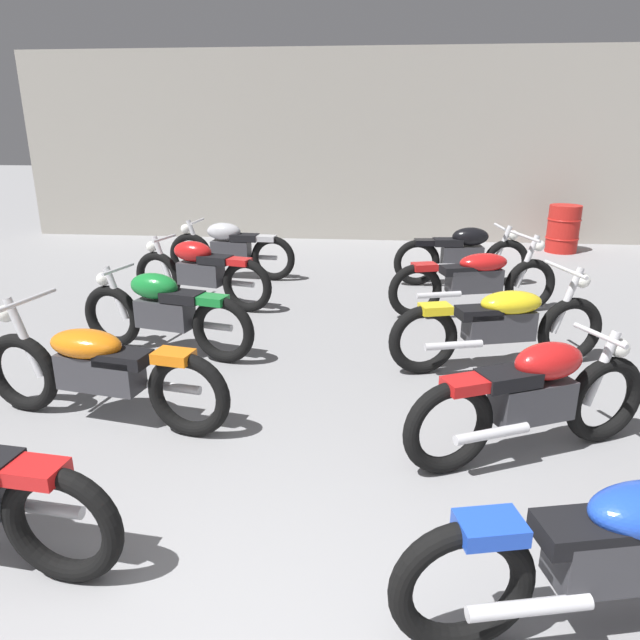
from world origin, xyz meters
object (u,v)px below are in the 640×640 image
motorcycle_left_row_4 (230,249)px  motorcycle_right_row_1 (534,397)px  motorcycle_right_row_4 (463,254)px  oil_drum (563,229)px  motorcycle_left_row_2 (164,311)px  motorcycle_right_row_3 (475,279)px  motorcycle_right_row_0 (628,549)px  motorcycle_left_row_3 (200,272)px  motorcycle_left_row_1 (99,369)px  motorcycle_right_row_2 (501,324)px

motorcycle_left_row_4 → motorcycle_right_row_1: 5.78m
motorcycle_right_row_4 → oil_drum: 3.32m
motorcycle_left_row_2 → motorcycle_left_row_4: bearing=91.6°
motorcycle_right_row_3 → oil_drum: motorcycle_right_row_3 is taller
motorcycle_left_row_2 → motorcycle_right_row_0: (3.28, -3.16, -0.01)m
motorcycle_right_row_1 → oil_drum: size_ratio=2.16×
motorcycle_right_row_3 → oil_drum: bearing=61.4°
motorcycle_left_row_3 → motorcycle_right_row_1: same height
motorcycle_left_row_1 → motorcycle_right_row_1: (3.23, -0.18, 0.01)m
motorcycle_right_row_2 → motorcycle_right_row_4: (0.04, 3.07, 0.01)m
motorcycle_left_row_3 → motorcycle_right_row_4: size_ratio=0.98×
motorcycle_right_row_0 → motorcycle_right_row_2: 3.13m
oil_drum → motorcycle_left_row_1: bearing=-127.8°
motorcycle_left_row_4 → motorcycle_right_row_3: motorcycle_right_row_3 is taller
motorcycle_left_row_3 → motorcycle_right_row_3: size_ratio=0.92×
motorcycle_right_row_1 → motorcycle_right_row_4: (0.12, 4.67, 0.00)m
motorcycle_left_row_2 → motorcycle_right_row_0: motorcycle_right_row_0 is taller
motorcycle_left_row_2 → motorcycle_left_row_3: bearing=94.1°
motorcycle_left_row_1 → motorcycle_right_row_3: bearing=43.1°
oil_drum → motorcycle_left_row_2: bearing=-134.4°
motorcycle_left_row_3 → motorcycle_right_row_3: (3.44, -0.00, -0.01)m
motorcycle_left_row_3 → motorcycle_right_row_0: bearing=-54.7°
motorcycle_right_row_0 → motorcycle_right_row_3: bearing=89.5°
motorcycle_right_row_3 → motorcycle_right_row_2: bearing=-90.4°
motorcycle_left_row_4 → motorcycle_right_row_2: (3.39, -3.13, -0.01)m
motorcycle_right_row_0 → motorcycle_left_row_4: bearing=118.3°
motorcycle_left_row_3 → motorcycle_right_row_4: 3.74m
motorcycle_left_row_2 → motorcycle_right_row_4: bearing=42.2°
motorcycle_left_row_2 → motorcycle_right_row_4: 4.52m
motorcycle_left_row_1 → motorcycle_left_row_2: 1.46m
motorcycle_right_row_2 → motorcycle_left_row_1: bearing=-156.7°
motorcycle_left_row_4 → motorcycle_left_row_3: bearing=-91.3°
motorcycle_left_row_4 → motorcycle_right_row_3: (3.41, -1.46, -0.01)m
motorcycle_right_row_3 → motorcycle_right_row_4: 1.40m
motorcycle_left_row_4 → motorcycle_right_row_1: bearing=-55.0°
motorcycle_right_row_1 → motorcycle_right_row_3: motorcycle_right_row_3 is taller
motorcycle_left_row_1 → motorcycle_right_row_0: bearing=-27.5°
motorcycle_right_row_2 → oil_drum: (2.16, 5.62, -0.03)m
motorcycle_left_row_3 → motorcycle_right_row_4: same height
motorcycle_left_row_4 → motorcycle_left_row_2: bearing=-88.4°
motorcycle_left_row_3 → motorcycle_right_row_1: 4.69m
motorcycle_left_row_3 → motorcycle_left_row_2: bearing=-85.9°
motorcycle_left_row_2 → motorcycle_left_row_4: same height
motorcycle_left_row_3 → oil_drum: size_ratio=2.28×
motorcycle_left_row_4 → motorcycle_right_row_3: 3.70m
motorcycle_right_row_1 → oil_drum: bearing=72.8°
motorcycle_left_row_1 → motorcycle_right_row_3: same height
motorcycle_right_row_4 → motorcycle_right_row_3: bearing=-91.1°
motorcycle_left_row_1 → motorcycle_left_row_3: motorcycle_left_row_1 is taller
motorcycle_left_row_2 → motorcycle_right_row_1: 3.62m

